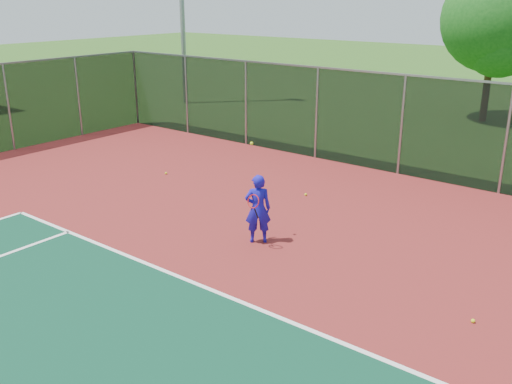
% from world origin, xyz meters
% --- Properties ---
extents(court_apron, '(30.00, 20.00, 0.02)m').
position_xyz_m(court_apron, '(0.00, 2.00, 0.01)').
color(court_apron, maroon).
rests_on(court_apron, ground).
extents(fence_back, '(30.00, 0.06, 3.03)m').
position_xyz_m(fence_back, '(0.00, 12.00, 1.56)').
color(fence_back, black).
rests_on(fence_back, court_apron).
extents(tennis_player, '(0.67, 0.74, 2.22)m').
position_xyz_m(tennis_player, '(-3.23, 5.29, 0.80)').
color(tennis_player, '#1812AF').
rests_on(tennis_player, court_apron).
extents(practice_ball_1, '(0.07, 0.07, 0.07)m').
position_xyz_m(practice_ball_1, '(-4.09, 8.52, 0.06)').
color(practice_ball_1, '#D2DE19').
rests_on(practice_ball_1, court_apron).
extents(practice_ball_3, '(0.07, 0.07, 0.07)m').
position_xyz_m(practice_ball_3, '(-8.55, 7.54, 0.06)').
color(practice_ball_3, '#D2DE19').
rests_on(practice_ball_3, court_apron).
extents(practice_ball_4, '(0.07, 0.07, 0.07)m').
position_xyz_m(practice_ball_4, '(1.65, 4.88, 0.06)').
color(practice_ball_4, '#D2DE19').
rests_on(practice_ball_4, court_apron).
extents(tree_back_left, '(4.43, 4.43, 6.51)m').
position_xyz_m(tree_back_left, '(-3.38, 21.58, 4.09)').
color(tree_back_left, '#342013').
rests_on(tree_back_left, ground).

